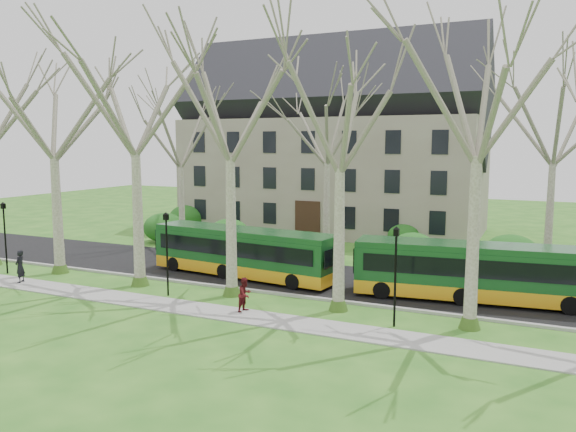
% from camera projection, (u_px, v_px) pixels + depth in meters
% --- Properties ---
extents(ground, '(120.00, 120.00, 0.00)m').
position_uv_depth(ground, '(280.00, 304.00, 27.80)').
color(ground, '#29641C').
rests_on(ground, ground).
extents(sidewalk, '(70.00, 2.00, 0.06)m').
position_uv_depth(sidewalk, '(256.00, 318.00, 25.54)').
color(sidewalk, gray).
rests_on(sidewalk, ground).
extents(road, '(80.00, 8.00, 0.06)m').
position_uv_depth(road, '(320.00, 279.00, 32.75)').
color(road, black).
rests_on(road, ground).
extents(curb, '(80.00, 0.25, 0.14)m').
position_uv_depth(curb, '(292.00, 295.00, 29.14)').
color(curb, '#A5A39E').
rests_on(curb, ground).
extents(building, '(26.50, 12.20, 16.00)m').
position_uv_depth(building, '(333.00, 141.00, 50.87)').
color(building, gray).
rests_on(building, ground).
extents(tree_row_verge, '(49.00, 7.00, 14.00)m').
position_uv_depth(tree_row_verge, '(282.00, 162.00, 27.17)').
color(tree_row_verge, gray).
rests_on(tree_row_verge, ground).
extents(tree_row_far, '(33.00, 7.00, 12.00)m').
position_uv_depth(tree_row_far, '(332.00, 172.00, 37.49)').
color(tree_row_far, gray).
rests_on(tree_row_far, ground).
extents(lamp_row, '(36.22, 0.22, 4.30)m').
position_uv_depth(lamp_row, '(270.00, 257.00, 26.57)').
color(lamp_row, black).
rests_on(lamp_row, ground).
extents(hedges, '(30.60, 8.60, 2.00)m').
position_uv_depth(hedges, '(304.00, 236.00, 42.22)').
color(hedges, '#225217').
rests_on(hedges, ground).
extents(bus_lead, '(11.94, 3.80, 2.93)m').
position_uv_depth(bus_lead, '(243.00, 252.00, 33.23)').
color(bus_lead, '#14461C').
rests_on(bus_lead, road).
extents(bus_follow, '(12.10, 3.79, 2.97)m').
position_uv_depth(bus_follow, '(476.00, 272.00, 28.05)').
color(bus_follow, '#14461C').
rests_on(bus_follow, road).
extents(pedestrian_a, '(0.63, 0.78, 1.84)m').
position_uv_depth(pedestrian_a, '(20.00, 266.00, 31.82)').
color(pedestrian_a, black).
rests_on(pedestrian_a, sidewalk).
extents(pedestrian_b, '(0.73, 0.88, 1.62)m').
position_uv_depth(pedestrian_b, '(245.00, 294.00, 26.34)').
color(pedestrian_b, '#501216').
rests_on(pedestrian_b, sidewalk).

